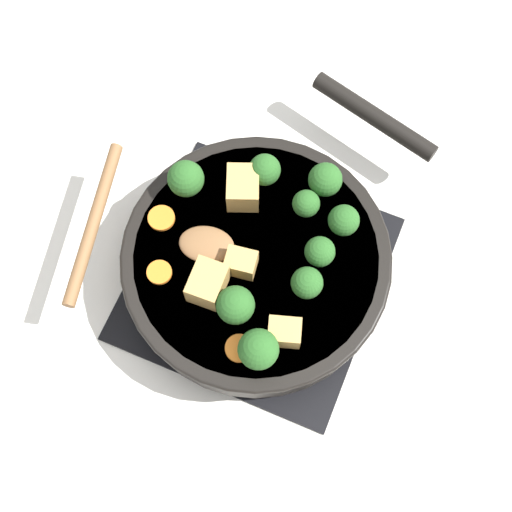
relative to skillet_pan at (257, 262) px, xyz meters
The scene contains 20 objects.
ground_plane 0.06m from the skillet_pan, 15.14° to the right, with size 2.40×2.40×0.00m, color white.
front_burner_grate 0.05m from the skillet_pan, 15.14° to the right, with size 0.31×0.31×0.03m.
skillet_pan is the anchor object (origin of this frame).
wooden_spoon 0.14m from the skillet_pan, 77.87° to the right, with size 0.21×0.21×0.02m.
tofu_cube_center_large 0.09m from the skillet_pan, 30.65° to the right, with size 0.05×0.04×0.04m, color tan.
tofu_cube_near_handle 0.09m from the skillet_pan, 145.00° to the right, with size 0.05×0.04×0.04m, color tan.
tofu_cube_east_chunk 0.05m from the skillet_pan, 28.01° to the right, with size 0.04×0.03×0.03m, color tan.
tofu_cube_west_chunk 0.11m from the skillet_pan, 39.94° to the left, with size 0.04×0.03×0.03m, color tan.
broccoli_floret_near_spoon 0.09m from the skillet_pan, 108.26° to the left, with size 0.04×0.04×0.04m.
broccoli_floret_center_top 0.12m from the skillet_pan, 130.91° to the left, with size 0.04×0.04×0.05m.
broccoli_floret_east_rim 0.10m from the skillet_pan, 156.47° to the left, with size 0.03×0.03×0.04m.
broccoli_floret_west_rim 0.11m from the skillet_pan, 162.53° to the right, with size 0.04×0.04×0.05m.
broccoli_floret_north_edge 0.09m from the skillet_pan, 75.05° to the left, with size 0.04×0.04×0.05m.
broccoli_floret_south_cluster 0.14m from the skillet_pan, 23.29° to the left, with size 0.05×0.05×0.05m.
broccoli_floret_mid_floret 0.14m from the skillet_pan, 112.58° to the right, with size 0.05×0.05×0.05m.
broccoli_floret_small_inner 0.09m from the skillet_pan, ahead, with size 0.05×0.05×0.05m.
broccoli_floret_tall_stem 0.13m from the skillet_pan, 159.12° to the left, with size 0.04×0.04×0.05m.
carrot_slice_orange_thin 0.12m from the skillet_pan, 55.86° to the right, with size 0.03×0.03×0.01m, color orange.
carrot_slice_near_center 0.12m from the skillet_pan, 12.61° to the left, with size 0.03×0.03×0.01m, color orange.
carrot_slice_edge_slice 0.13m from the skillet_pan, 88.27° to the right, with size 0.03×0.03×0.01m, color orange.
Camera 1 is at (0.27, 0.11, 0.90)m, focal length 50.00 mm.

